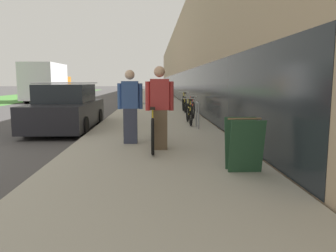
# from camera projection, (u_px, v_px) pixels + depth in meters

# --- Properties ---
(sidewalk_slab) EXTENTS (4.03, 70.00, 0.15)m
(sidewalk_slab) POSITION_uv_depth(u_px,v_px,m) (154.00, 100.00, 27.25)
(sidewalk_slab) COLOR #A39E8E
(sidewalk_slab) RESTS_ON ground
(storefront_facade) EXTENTS (10.01, 70.00, 6.93)m
(storefront_facade) POSITION_uv_depth(u_px,v_px,m) (220.00, 64.00, 35.01)
(storefront_facade) COLOR tan
(storefront_facade) RESTS_ON ground
(lawn_strip) EXTENTS (6.90, 70.00, 0.03)m
(lawn_strip) POSITION_uv_depth(u_px,v_px,m) (7.00, 99.00, 30.63)
(lawn_strip) COLOR #478438
(lawn_strip) RESTS_ON ground
(tandem_bicycle) EXTENTS (0.52, 2.63, 0.96)m
(tandem_bicycle) POSITION_uv_depth(u_px,v_px,m) (153.00, 129.00, 7.57)
(tandem_bicycle) COLOR black
(tandem_bicycle) RESTS_ON sidewalk_slab
(person_rider) EXTENTS (0.62, 0.24, 1.82)m
(person_rider) POSITION_uv_depth(u_px,v_px,m) (160.00, 108.00, 7.18)
(person_rider) COLOR brown
(person_rider) RESTS_ON sidewalk_slab
(person_bystander) EXTENTS (0.60, 0.24, 1.77)m
(person_bystander) POSITION_uv_depth(u_px,v_px,m) (130.00, 107.00, 7.89)
(person_bystander) COLOR #33384C
(person_bystander) RESTS_ON sidewalk_slab
(bike_rack_hoop) EXTENTS (0.05, 0.60, 0.84)m
(bike_rack_hoop) POSITION_uv_depth(u_px,v_px,m) (197.00, 112.00, 10.57)
(bike_rack_hoop) COLOR gray
(bike_rack_hoop) RESTS_ON sidewalk_slab
(cruiser_bike_nearest) EXTENTS (0.52, 1.80, 0.90)m
(cruiser_bike_nearest) POSITION_uv_depth(u_px,v_px,m) (189.00, 113.00, 11.60)
(cruiser_bike_nearest) COLOR black
(cruiser_bike_nearest) RESTS_ON sidewalk_slab
(cruiser_bike_middle) EXTENTS (0.52, 1.84, 0.88)m
(cruiser_bike_middle) POSITION_uv_depth(u_px,v_px,m) (192.00, 108.00, 13.77)
(cruiser_bike_middle) COLOR black
(cruiser_bike_middle) RESTS_ON sidewalk_slab
(cruiser_bike_farthest) EXTENTS (0.52, 1.80, 0.98)m
(cruiser_bike_farthest) POSITION_uv_depth(u_px,v_px,m) (184.00, 104.00, 16.11)
(cruiser_bike_farthest) COLOR black
(cruiser_bike_farthest) RESTS_ON sidewalk_slab
(sandwich_board_sign) EXTENTS (0.56, 0.56, 0.90)m
(sandwich_board_sign) POSITION_uv_depth(u_px,v_px,m) (244.00, 144.00, 5.48)
(sandwich_board_sign) COLOR #23472D
(sandwich_board_sign) RESTS_ON sidewalk_slab
(parked_sedan_curbside) EXTENTS (1.94, 4.46, 1.62)m
(parked_sedan_curbside) POSITION_uv_depth(u_px,v_px,m) (67.00, 109.00, 11.08)
(parked_sedan_curbside) COLOR black
(parked_sedan_curbside) RESTS_ON ground
(moving_truck) EXTENTS (2.53, 6.13, 3.05)m
(moving_truck) POSITION_uv_depth(u_px,v_px,m) (47.00, 83.00, 26.30)
(moving_truck) COLOR orange
(moving_truck) RESTS_ON ground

